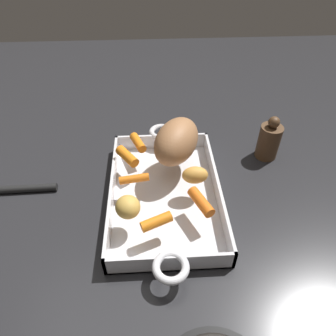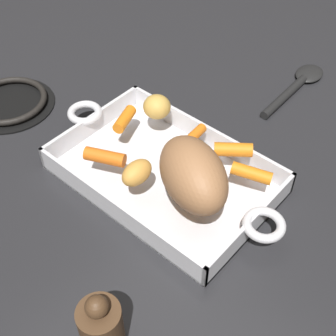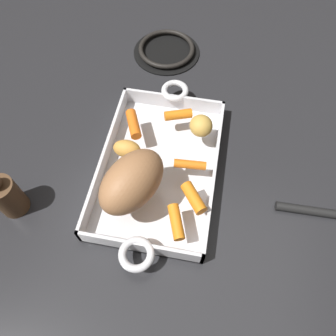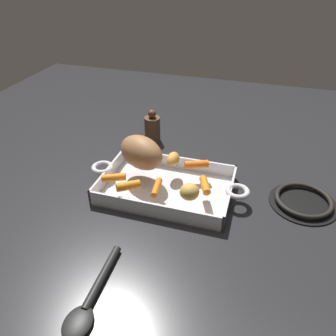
{
  "view_description": "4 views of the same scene",
  "coord_description": "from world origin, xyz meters",
  "views": [
    {
      "loc": [
        -0.48,
        0.02,
        0.53
      ],
      "look_at": [
        0.0,
        -0.01,
        0.09
      ],
      "focal_mm": 33.05,
      "sensor_mm": 36.0,
      "label": 1
    },
    {
      "loc": [
        0.37,
        -0.41,
        0.6
      ],
      "look_at": [
        0.03,
        -0.02,
        0.06
      ],
      "focal_mm": 50.06,
      "sensor_mm": 36.0,
      "label": 2
    },
    {
      "loc": [
        0.35,
        0.08,
        0.62
      ],
      "look_at": [
        0.03,
        0.03,
        0.07
      ],
      "focal_mm": 34.99,
      "sensor_mm": 36.0,
      "label": 3
    },
    {
      "loc": [
        -0.22,
        0.73,
        0.59
      ],
      "look_at": [
        0.0,
        -0.02,
        0.06
      ],
      "focal_mm": 35.59,
      "sensor_mm": 36.0,
      "label": 4
    }
  ],
  "objects": [
    {
      "name": "baby_carrot_long",
      "position": [
        -0.11,
        0.02,
        0.06
      ],
      "size": [
        0.04,
        0.06,
        0.02
      ],
      "primitive_type": "cylinder",
      "rotation": [
        1.52,
        0.0,
        0.38
      ],
      "color": "orange",
      "rests_on": "roasting_dish"
    },
    {
      "name": "baby_carrot_northwest",
      "position": [
        -0.07,
        -0.07,
        0.06
      ],
      "size": [
        0.07,
        0.05,
        0.02
      ],
      "primitive_type": "cylinder",
      "rotation": [
        1.56,
        0.0,
        1.99
      ],
      "color": "orange",
      "rests_on": "roasting_dish"
    },
    {
      "name": "pork_roast",
      "position": [
        0.08,
        -0.03,
        0.1
      ],
      "size": [
        0.17,
        0.15,
        0.09
      ],
      "primitive_type": "ellipsoid",
      "rotation": [
        0.0,
        0.0,
        5.81
      ],
      "color": "#A06C44",
      "rests_on": "roasting_dish"
    },
    {
      "name": "baby_carrot_southwest",
      "position": [
        0.01,
        0.07,
        0.06
      ],
      "size": [
        0.02,
        0.07,
        0.02
      ],
      "primitive_type": "cylinder",
      "rotation": [
        1.52,
        0.0,
        0.1
      ],
      "color": "orange",
      "rests_on": "roasting_dish"
    },
    {
      "name": "serving_spoon",
      "position": [
        0.04,
        0.39,
        0.01
      ],
      "size": [
        0.06,
        0.23,
        0.02
      ],
      "rotation": [
        0.0,
        0.0,
        1.59
      ],
      "color": "black",
      "rests_on": "ground_plane"
    },
    {
      "name": "baby_carrot_short",
      "position": [
        0.13,
        0.06,
        0.06
      ],
      "size": [
        0.07,
        0.04,
        0.03
      ],
      "primitive_type": "cylinder",
      "rotation": [
        1.63,
        0.0,
        1.93
      ],
      "color": "orange",
      "rests_on": "roasting_dish"
    },
    {
      "name": "roasting_dish",
      "position": [
        0.0,
        0.0,
        0.01
      ],
      "size": [
        0.46,
        0.24,
        0.05
      ],
      "color": "silver",
      "rests_on": "ground_plane"
    },
    {
      "name": "ground_plane",
      "position": [
        0.0,
        0.0,
        0.0
      ],
      "size": [
        2.0,
        2.0,
        0.0
      ],
      "primitive_type": "plane",
      "color": "#232326"
    },
    {
      "name": "pepper_mill",
      "position": [
        0.14,
        -0.27,
        0.05
      ],
      "size": [
        0.06,
        0.06,
        0.12
      ],
      "color": "#4C331E",
      "rests_on": "ground_plane"
    },
    {
      "name": "potato_halved",
      "position": [
        -0.08,
        0.08,
        0.07
      ],
      "size": [
        0.07,
        0.07,
        0.04
      ],
      "primitive_type": "ellipsoid",
      "rotation": [
        0.0,
        0.0,
        2.01
      ],
      "color": "gold",
      "rests_on": "roasting_dish"
    },
    {
      "name": "stove_burner_rear",
      "position": [
        -0.37,
        -0.05,
        0.01
      ],
      "size": [
        0.18,
        0.18,
        0.02
      ],
      "color": "black",
      "rests_on": "ground_plane"
    },
    {
      "name": "potato_near_roast",
      "position": [
        -0.0,
        -0.06,
        0.07
      ],
      "size": [
        0.04,
        0.06,
        0.04
      ],
      "primitive_type": "ellipsoid",
      "rotation": [
        0.0,
        0.0,
        4.71
      ],
      "color": "gold",
      "rests_on": "roasting_dish"
    },
    {
      "name": "baby_carrot_center_right",
      "position": [
        0.08,
        0.08,
        0.06
      ],
      "size": [
        0.07,
        0.06,
        0.03
      ],
      "primitive_type": "cylinder",
      "rotation": [
        1.54,
        0.0,
        2.21
      ],
      "color": "orange",
      "rests_on": "roasting_dish"
    }
  ]
}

